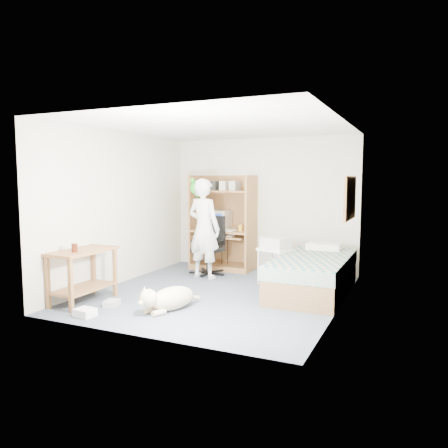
% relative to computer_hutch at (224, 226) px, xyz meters
% --- Properties ---
extents(floor, '(4.00, 4.00, 0.00)m').
position_rel_computer_hutch_xyz_m(floor, '(0.70, -1.74, -0.82)').
color(floor, '#485362').
rests_on(floor, ground).
extents(wall_back, '(3.60, 0.02, 2.50)m').
position_rel_computer_hutch_xyz_m(wall_back, '(0.70, 0.26, 0.43)').
color(wall_back, silver).
rests_on(wall_back, floor).
extents(wall_right, '(0.02, 4.00, 2.50)m').
position_rel_computer_hutch_xyz_m(wall_right, '(2.50, -1.74, 0.43)').
color(wall_right, silver).
rests_on(wall_right, floor).
extents(wall_left, '(0.02, 4.00, 2.50)m').
position_rel_computer_hutch_xyz_m(wall_left, '(-1.10, -1.74, 0.43)').
color(wall_left, silver).
rests_on(wall_left, floor).
extents(ceiling, '(3.60, 4.00, 0.02)m').
position_rel_computer_hutch_xyz_m(ceiling, '(0.70, -1.74, 1.68)').
color(ceiling, white).
rests_on(ceiling, wall_back).
extents(computer_hutch, '(1.20, 0.63, 1.80)m').
position_rel_computer_hutch_xyz_m(computer_hutch, '(0.00, 0.00, 0.00)').
color(computer_hutch, brown).
rests_on(computer_hutch, floor).
extents(bed, '(1.02, 2.02, 0.66)m').
position_rel_computer_hutch_xyz_m(bed, '(2.00, -1.12, -0.53)').
color(bed, brown).
rests_on(bed, floor).
extents(side_desk, '(0.50, 1.00, 0.75)m').
position_rel_computer_hutch_xyz_m(side_desk, '(-0.85, -2.94, -0.33)').
color(side_desk, brown).
rests_on(side_desk, floor).
extents(corkboard, '(0.04, 0.94, 0.66)m').
position_rel_computer_hutch_xyz_m(corkboard, '(2.47, -0.84, 0.63)').
color(corkboard, olive).
rests_on(corkboard, wall_right).
extents(office_chair, '(0.59, 0.59, 1.05)m').
position_rel_computer_hutch_xyz_m(office_chair, '(-0.03, -0.56, -0.45)').
color(office_chair, black).
rests_on(office_chair, floor).
extents(person, '(0.70, 0.53, 1.74)m').
position_rel_computer_hutch_xyz_m(person, '(0.01, -0.87, 0.05)').
color(person, white).
rests_on(person, floor).
extents(parrot, '(0.13, 0.22, 0.35)m').
position_rel_computer_hutch_xyz_m(parrot, '(-0.19, -0.86, 0.77)').
color(parrot, '#148413').
rests_on(parrot, person).
extents(dog, '(0.55, 0.97, 0.38)m').
position_rel_computer_hutch_xyz_m(dog, '(0.46, -2.78, -0.65)').
color(dog, beige).
rests_on(dog, floor).
extents(printer_cart, '(0.62, 0.56, 0.61)m').
position_rel_computer_hutch_xyz_m(printer_cart, '(1.31, -0.84, -0.42)').
color(printer_cart, silver).
rests_on(printer_cart, floor).
extents(printer, '(0.51, 0.45, 0.18)m').
position_rel_computer_hutch_xyz_m(printer, '(1.31, -0.84, -0.13)').
color(printer, beige).
rests_on(printer, printer_cart).
extents(crt_monitor, '(0.39, 0.42, 0.37)m').
position_rel_computer_hutch_xyz_m(crt_monitor, '(-0.10, 0.01, 0.13)').
color(crt_monitor, beige).
rests_on(crt_monitor, computer_hutch).
extents(keyboard, '(0.45, 0.16, 0.03)m').
position_rel_computer_hutch_xyz_m(keyboard, '(0.04, -0.16, -0.15)').
color(keyboard, beige).
rests_on(keyboard, computer_hutch).
extents(pencil_cup, '(0.08, 0.08, 0.12)m').
position_rel_computer_hutch_xyz_m(pencil_cup, '(0.38, -0.09, -0.00)').
color(pencil_cup, gold).
rests_on(pencil_cup, computer_hutch).
extents(drink_glass, '(0.08, 0.08, 0.12)m').
position_rel_computer_hutch_xyz_m(drink_glass, '(-0.80, -3.14, -0.01)').
color(drink_glass, '#41160A').
rests_on(drink_glass, side_desk).
extents(floor_box_a, '(0.27, 0.22, 0.10)m').
position_rel_computer_hutch_xyz_m(floor_box_a, '(-0.38, -3.44, -0.77)').
color(floor_box_a, white).
rests_on(floor_box_a, floor).
extents(floor_box_b, '(0.23, 0.26, 0.08)m').
position_rel_computer_hutch_xyz_m(floor_box_b, '(-0.36, -2.93, -0.78)').
color(floor_box_b, '#B2B1AD').
rests_on(floor_box_b, floor).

